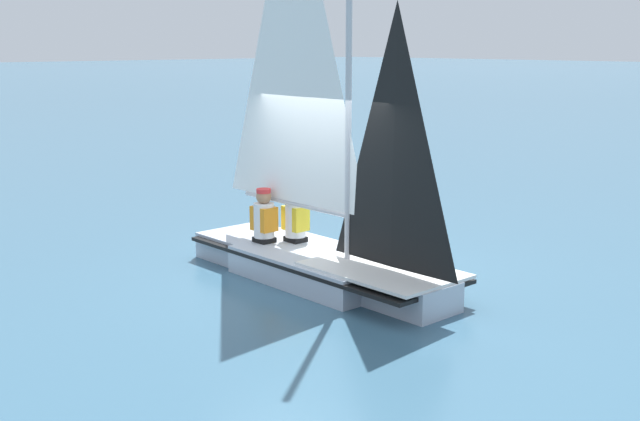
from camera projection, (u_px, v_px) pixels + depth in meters
ground_plane at (320, 280)px, 11.07m from camera, size 260.00×260.00×0.00m
sailboat_main at (319, 219)px, 10.91m from camera, size 4.47×1.46×5.80m
sailor_helm at (295, 225)px, 11.59m from camera, size 0.34×0.30×1.16m
sailor_crew at (264, 225)px, 11.56m from camera, size 0.34×0.30×1.16m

